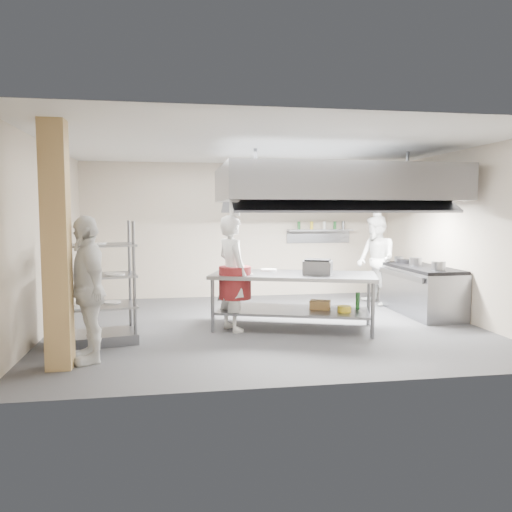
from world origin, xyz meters
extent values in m
plane|color=#333335|center=(0.00, 0.00, 0.00)|extent=(7.00, 7.00, 0.00)
plane|color=silver|center=(0.00, 0.00, 3.00)|extent=(7.00, 7.00, 0.00)
plane|color=#C1B099|center=(0.00, 3.00, 1.50)|extent=(7.00, 0.00, 7.00)
plane|color=#C1B099|center=(-3.50, 0.00, 1.50)|extent=(0.00, 6.00, 6.00)
plane|color=#C1B099|center=(3.50, 0.00, 1.50)|extent=(0.00, 6.00, 6.00)
cube|color=tan|center=(-2.90, -1.90, 1.50)|extent=(0.30, 0.30, 3.00)
cube|color=gray|center=(1.30, 0.40, 2.40)|extent=(4.00, 2.50, 0.60)
cube|color=white|center=(0.40, 0.40, 2.08)|extent=(1.60, 0.12, 0.04)
cube|color=white|center=(2.20, 0.40, 2.08)|extent=(1.60, 0.12, 0.04)
cube|color=gray|center=(1.80, 2.84, 1.50)|extent=(1.50, 0.28, 0.04)
cube|color=gray|center=(0.41, -0.31, 0.88)|extent=(2.86, 1.88, 0.06)
cube|color=slate|center=(0.41, -0.31, 0.30)|extent=(2.62, 1.71, 0.04)
cube|color=slate|center=(3.08, 0.50, 0.42)|extent=(0.80, 2.00, 0.84)
cube|color=black|center=(3.08, 0.50, 0.87)|extent=(0.78, 1.96, 0.06)
imported|color=silver|center=(-0.59, -0.26, 0.93)|extent=(0.67, 0.80, 1.86)
imported|color=silver|center=(2.60, 1.50, 0.92)|extent=(0.81, 0.98, 1.85)
imported|color=silver|center=(-2.60, -1.65, 0.93)|extent=(0.81, 1.19, 1.87)
cube|color=slate|center=(0.78, -0.45, 1.02)|extent=(0.55, 0.50, 0.22)
cube|color=olive|center=(0.85, -0.37, 0.39)|extent=(0.39, 0.34, 0.14)
cylinder|color=gray|center=(2.98, 0.53, 0.98)|extent=(0.23, 0.23, 0.16)
cylinder|color=white|center=(-2.67, -0.74, 0.57)|extent=(0.28, 0.28, 0.05)
camera|label=1|loc=(-1.50, -8.19, 1.91)|focal=35.00mm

